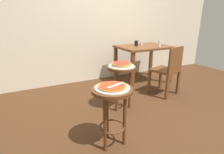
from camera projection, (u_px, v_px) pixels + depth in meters
ground_plane at (146, 108)px, 2.70m from camera, size 6.00×6.00×0.00m
back_wall at (100, 7)px, 3.63m from camera, size 6.00×0.10×3.00m
stool_foreground at (112, 103)px, 1.78m from camera, size 0.41×0.41×0.64m
serving_plate_foreground at (112, 88)px, 1.73m from camera, size 0.34×0.34×0.01m
pizza_foreground at (112, 86)px, 1.73m from camera, size 0.28×0.28×0.02m
stool_middle at (121, 77)px, 2.57m from camera, size 0.41×0.41×0.64m
serving_plate_middle at (121, 66)px, 2.52m from camera, size 0.37×0.37×0.01m
pizza_middle at (121, 64)px, 2.51m from camera, size 0.27×0.27×0.05m
dining_table at (144, 52)px, 3.62m from camera, size 1.03×0.75×0.76m
cup_near_edge at (159, 43)px, 3.48m from camera, size 0.07×0.07×0.12m
cup_far_edge at (136, 43)px, 3.59m from camera, size 0.07×0.07×0.10m
condiment_shaker at (141, 44)px, 3.58m from camera, size 0.04×0.04×0.08m
wooden_chair at (168, 69)px, 3.04m from camera, size 0.49×0.49×0.85m
pizza_server_knife at (116, 85)px, 1.72m from camera, size 0.22×0.09×0.01m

